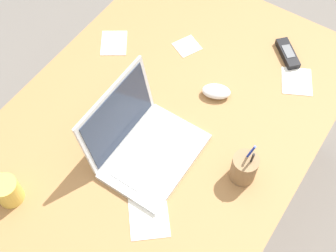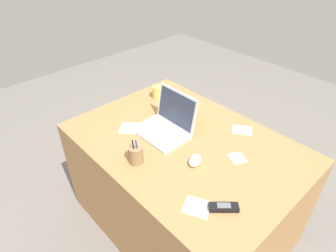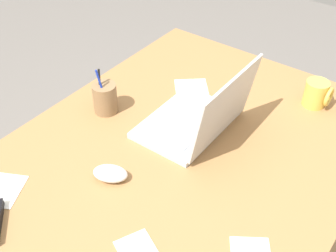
# 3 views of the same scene
# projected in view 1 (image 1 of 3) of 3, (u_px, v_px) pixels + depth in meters

# --- Properties ---
(ground_plane) EXTENTS (6.00, 6.00, 0.00)m
(ground_plane) POSITION_uv_depth(u_px,v_px,m) (166.00, 202.00, 2.12)
(ground_plane) COLOR slate
(desk) EXTENTS (1.34, 0.95, 0.73)m
(desk) POSITION_uv_depth(u_px,v_px,m) (166.00, 166.00, 1.82)
(desk) COLOR #9E7042
(desk) RESTS_ON ground
(laptop) EXTENTS (0.32, 0.27, 0.24)m
(laptop) POSITION_uv_depth(u_px,v_px,m) (143.00, 143.00, 1.40)
(laptop) COLOR silver
(laptop) RESTS_ON desk
(computer_mouse) EXTENTS (0.09, 0.11, 0.04)m
(computer_mouse) POSITION_uv_depth(u_px,v_px,m) (216.00, 91.00, 1.54)
(computer_mouse) COLOR white
(computer_mouse) RESTS_ON desk
(coffee_mug_white) EXTENTS (0.08, 0.09, 0.09)m
(coffee_mug_white) POSITION_uv_depth(u_px,v_px,m) (7.00, 190.00, 1.32)
(coffee_mug_white) COLOR #E0BC4C
(coffee_mug_white) RESTS_ON desk
(cordless_phone) EXTENTS (0.12, 0.13, 0.03)m
(cordless_phone) POSITION_uv_depth(u_px,v_px,m) (288.00, 54.00, 1.64)
(cordless_phone) COLOR black
(cordless_phone) RESTS_ON desk
(pen_holder) EXTENTS (0.08, 0.08, 0.16)m
(pen_holder) POSITION_uv_depth(u_px,v_px,m) (244.00, 168.00, 1.35)
(pen_holder) COLOR olive
(pen_holder) RESTS_ON desk
(paper_note_near_laptop) EXTENTS (0.15, 0.15, 0.00)m
(paper_note_near_laptop) POSITION_uv_depth(u_px,v_px,m) (297.00, 81.00, 1.58)
(paper_note_near_laptop) COLOR white
(paper_note_near_laptop) RESTS_ON desk
(paper_note_left) EXTENTS (0.15, 0.14, 0.00)m
(paper_note_left) POSITION_uv_depth(u_px,v_px,m) (114.00, 43.00, 1.68)
(paper_note_left) COLOR white
(paper_note_left) RESTS_ON desk
(paper_note_right) EXTENTS (0.11, 0.11, 0.00)m
(paper_note_right) POSITION_uv_depth(u_px,v_px,m) (187.00, 46.00, 1.67)
(paper_note_right) COLOR white
(paper_note_right) RESTS_ON desk
(paper_note_front) EXTENTS (0.18, 0.18, 0.00)m
(paper_note_front) POSITION_uv_depth(u_px,v_px,m) (149.00, 216.00, 1.32)
(paper_note_front) COLOR white
(paper_note_front) RESTS_ON desk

